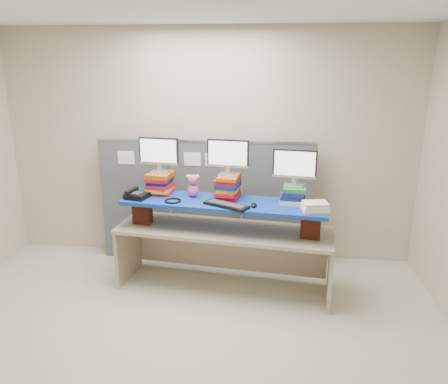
# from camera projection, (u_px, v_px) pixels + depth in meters

# --- Properties ---
(room) EXTENTS (5.00, 4.00, 2.80)m
(room) POSITION_uv_depth(u_px,v_px,m) (172.00, 196.00, 3.40)
(room) COLOR beige
(room) RESTS_ON ground
(cubicle_partition) EXTENTS (2.60, 0.06, 1.53)m
(cubicle_partition) POSITION_uv_depth(u_px,v_px,m) (206.00, 202.00, 5.27)
(cubicle_partition) COLOR #464C53
(cubicle_partition) RESTS_ON ground
(desk) EXTENTS (2.35, 0.95, 0.70)m
(desk) POSITION_uv_depth(u_px,v_px,m) (224.00, 241.00, 4.68)
(desk) COLOR tan
(desk) RESTS_ON ground
(brick_pier_left) EXTENTS (0.21, 0.13, 0.27)m
(brick_pier_left) POSITION_uv_depth(u_px,v_px,m) (142.00, 212.00, 4.75)
(brick_pier_left) COLOR maroon
(brick_pier_left) RESTS_ON desk
(brick_pier_right) EXTENTS (0.21, 0.13, 0.27)m
(brick_pier_right) POSITION_uv_depth(u_px,v_px,m) (311.00, 226.00, 4.35)
(brick_pier_right) COLOR maroon
(brick_pier_right) RESTS_ON desk
(blue_board) EXTENTS (2.19, 0.80, 0.04)m
(blue_board) POSITION_uv_depth(u_px,v_px,m) (224.00, 203.00, 4.55)
(blue_board) COLOR navy
(blue_board) RESTS_ON brick_pier_left
(book_stack_left) EXTENTS (0.30, 0.33, 0.24)m
(book_stack_left) POSITION_uv_depth(u_px,v_px,m) (160.00, 183.00, 4.78)
(book_stack_left) COLOR #B61426
(book_stack_left) RESTS_ON blue_board
(book_stack_center) EXTENTS (0.29, 0.33, 0.25)m
(book_stack_center) POSITION_uv_depth(u_px,v_px,m) (228.00, 187.00, 4.62)
(book_stack_center) COLOR #B61426
(book_stack_center) RESTS_ON blue_board
(book_stack_right) EXTENTS (0.28, 0.33, 0.17)m
(book_stack_right) POSITION_uv_depth(u_px,v_px,m) (293.00, 195.00, 4.48)
(book_stack_right) COLOR silver
(book_stack_right) RESTS_ON blue_board
(monitor_left) EXTENTS (0.44, 0.15, 0.38)m
(monitor_left) POSITION_uv_depth(u_px,v_px,m) (159.00, 153.00, 4.69)
(monitor_left) COLOR #B9B9BE
(monitor_left) RESTS_ON book_stack_left
(monitor_center) EXTENTS (0.44, 0.15, 0.38)m
(monitor_center) POSITION_uv_depth(u_px,v_px,m) (228.00, 155.00, 4.52)
(monitor_center) COLOR #B9B9BE
(monitor_center) RESTS_ON book_stack_center
(monitor_right) EXTENTS (0.44, 0.15, 0.38)m
(monitor_right) POSITION_uv_depth(u_px,v_px,m) (295.00, 166.00, 4.39)
(monitor_right) COLOR #B9B9BE
(monitor_right) RESTS_ON book_stack_right
(keyboard) EXTENTS (0.49, 0.36, 0.03)m
(keyboard) POSITION_uv_depth(u_px,v_px,m) (226.00, 205.00, 4.39)
(keyboard) COLOR black
(keyboard) RESTS_ON blue_board
(mouse) EXTENTS (0.11, 0.13, 0.04)m
(mouse) POSITION_uv_depth(u_px,v_px,m) (254.00, 205.00, 4.38)
(mouse) COLOR black
(mouse) RESTS_ON blue_board
(desk_phone) EXTENTS (0.27, 0.25, 0.09)m
(desk_phone) POSITION_uv_depth(u_px,v_px,m) (136.00, 195.00, 4.64)
(desk_phone) COLOR black
(desk_phone) RESTS_ON blue_board
(headset) EXTENTS (0.22, 0.22, 0.02)m
(headset) POSITION_uv_depth(u_px,v_px,m) (173.00, 201.00, 4.53)
(headset) COLOR black
(headset) RESTS_ON blue_board
(plush_toy) EXTENTS (0.15, 0.11, 0.25)m
(plush_toy) POSITION_uv_depth(u_px,v_px,m) (193.00, 185.00, 4.66)
(plush_toy) COLOR #DC538E
(plush_toy) RESTS_ON blue_board
(binder_stack) EXTENTS (0.28, 0.24, 0.09)m
(binder_stack) POSITION_uv_depth(u_px,v_px,m) (315.00, 207.00, 4.24)
(binder_stack) COLOR white
(binder_stack) RESTS_ON blue_board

